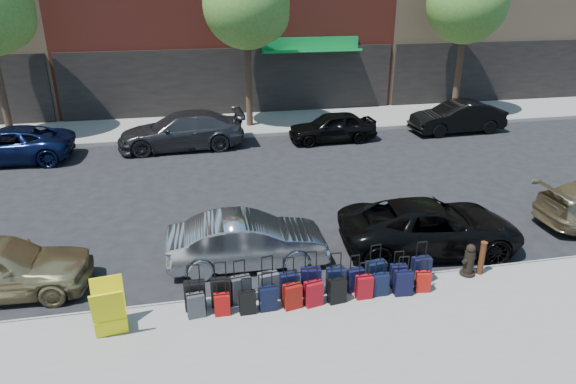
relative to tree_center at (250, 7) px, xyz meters
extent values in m
plane|color=black|center=(-0.64, -9.50, -5.41)|extent=(120.00, 120.00, 0.00)
cube|color=gray|center=(-0.64, -16.00, -5.34)|extent=(60.00, 4.00, 0.15)
cube|color=gray|center=(-0.64, 0.50, -5.34)|extent=(60.00, 4.00, 0.15)
cube|color=gray|center=(-0.64, -13.98, -5.34)|extent=(60.00, 0.08, 0.15)
cube|color=gray|center=(-0.64, -1.52, -5.34)|extent=(60.00, 0.08, 0.15)
cube|color=black|center=(-0.64, 2.45, -3.71)|extent=(16.66, 0.15, 3.40)
cube|color=#0E8038|center=(3.36, 2.10, -2.21)|extent=(5.00, 0.91, 0.27)
cube|color=#0E8038|center=(3.36, 2.40, -1.86)|extent=(5.00, 0.10, 0.60)
cube|color=black|center=(15.36, 2.45, -3.71)|extent=(14.70, 0.15, 3.40)
cylinder|color=black|center=(-10.64, 0.00, -2.86)|extent=(0.30, 0.30, 4.80)
sphere|color=#397426|center=(-10.04, 0.00, -0.27)|extent=(2.58, 2.58, 2.58)
cylinder|color=black|center=(-0.14, 0.00, -2.86)|extent=(0.30, 0.30, 4.80)
sphere|color=#397426|center=(-0.14, 0.00, 0.11)|extent=(3.80, 3.80, 3.80)
sphere|color=#397426|center=(0.46, 0.00, -0.27)|extent=(2.58, 2.58, 2.58)
cylinder|color=black|center=(10.36, 0.00, -2.86)|extent=(0.30, 0.30, 4.80)
sphere|color=#397426|center=(10.36, 0.00, 0.11)|extent=(3.80, 3.80, 3.80)
sphere|color=#397426|center=(10.96, 0.00, -0.27)|extent=(2.58, 2.58, 2.58)
cube|color=black|center=(-3.19, -14.30, -4.94)|extent=(0.44, 0.25, 0.65)
cylinder|color=black|center=(-3.19, -14.30, -4.24)|extent=(0.24, 0.04, 0.03)
cube|color=black|center=(-2.64, -14.27, -4.94)|extent=(0.44, 0.27, 0.63)
cylinder|color=black|center=(-2.64, -14.27, -4.26)|extent=(0.24, 0.05, 0.03)
cube|color=#323237|center=(-2.22, -14.26, -4.95)|extent=(0.45, 0.30, 0.63)
cylinder|color=black|center=(-2.22, -14.26, -4.27)|extent=(0.24, 0.07, 0.03)
cube|color=#414046|center=(-1.62, -14.26, -4.94)|extent=(0.46, 0.31, 0.64)
cylinder|color=black|center=(-1.62, -14.26, -4.24)|extent=(0.24, 0.07, 0.03)
cube|color=black|center=(-1.17, -14.31, -4.95)|extent=(0.42, 0.25, 0.62)
cylinder|color=black|center=(-1.17, -14.31, -4.29)|extent=(0.23, 0.04, 0.03)
cube|color=black|center=(-0.67, -14.26, -4.94)|extent=(0.45, 0.28, 0.65)
cylinder|color=black|center=(-0.67, -14.26, -4.24)|extent=(0.24, 0.06, 0.03)
cube|color=black|center=(-0.12, -14.32, -4.96)|extent=(0.42, 0.25, 0.61)
cylinder|color=black|center=(-0.12, -14.32, -4.30)|extent=(0.23, 0.05, 0.03)
cube|color=black|center=(0.33, -14.31, -4.99)|extent=(0.37, 0.22, 0.54)
cylinder|color=black|center=(0.33, -14.31, -4.41)|extent=(0.20, 0.05, 0.03)
cube|color=black|center=(0.82, -14.28, -4.93)|extent=(0.46, 0.30, 0.65)
cylinder|color=black|center=(0.82, -14.28, -4.23)|extent=(0.25, 0.07, 0.03)
cube|color=black|center=(1.34, -14.34, -4.99)|extent=(0.38, 0.23, 0.54)
cylinder|color=black|center=(1.34, -14.34, -4.41)|extent=(0.20, 0.05, 0.03)
cube|color=black|center=(1.92, -14.28, -4.95)|extent=(0.43, 0.25, 0.63)
cylinder|color=black|center=(1.92, -14.28, -4.27)|extent=(0.24, 0.05, 0.03)
cube|color=#35353A|center=(-3.18, -14.57, -5.00)|extent=(0.38, 0.24, 0.53)
cylinder|color=black|center=(-3.18, -14.57, -4.43)|extent=(0.20, 0.05, 0.03)
cube|color=#A20C0A|center=(-2.65, -14.61, -5.02)|extent=(0.33, 0.19, 0.48)
cylinder|color=black|center=(-2.65, -14.61, -4.50)|extent=(0.18, 0.04, 0.03)
cube|color=black|center=(-2.13, -14.67, -5.01)|extent=(0.34, 0.20, 0.50)
cylinder|color=black|center=(-2.13, -14.67, -4.46)|extent=(0.19, 0.03, 0.03)
cube|color=black|center=(-1.69, -14.63, -4.99)|extent=(0.38, 0.23, 0.54)
cylinder|color=black|center=(-1.69, -14.63, -4.40)|extent=(0.21, 0.04, 0.03)
cube|color=maroon|center=(-1.17, -14.67, -4.99)|extent=(0.41, 0.29, 0.55)
cylinder|color=black|center=(-1.17, -14.67, -4.38)|extent=(0.21, 0.07, 0.03)
cube|color=maroon|center=(-0.71, -14.66, -4.98)|extent=(0.41, 0.29, 0.56)
cylinder|color=black|center=(-0.71, -14.66, -4.38)|extent=(0.21, 0.07, 0.03)
cube|color=black|center=(-0.19, -14.66, -4.99)|extent=(0.40, 0.26, 0.55)
cylinder|color=black|center=(-0.19, -14.66, -4.39)|extent=(0.21, 0.06, 0.03)
cube|color=maroon|center=(0.44, -14.62, -5.00)|extent=(0.36, 0.21, 0.53)
cylinder|color=black|center=(0.44, -14.62, -4.42)|extent=(0.20, 0.03, 0.03)
cube|color=black|center=(0.82, -14.57, -5.01)|extent=(0.35, 0.20, 0.51)
cylinder|color=black|center=(0.82, -14.57, -4.45)|extent=(0.19, 0.03, 0.03)
cube|color=black|center=(1.31, -14.67, -4.98)|extent=(0.40, 0.25, 0.57)
cylinder|color=black|center=(1.31, -14.67, -4.36)|extent=(0.22, 0.05, 0.03)
cube|color=#B0130B|center=(1.80, -14.64, -5.02)|extent=(0.34, 0.23, 0.47)
cylinder|color=black|center=(1.80, -14.64, -4.51)|extent=(0.18, 0.06, 0.03)
cylinder|color=black|center=(3.16, -14.20, -5.23)|extent=(0.36, 0.36, 0.06)
cylinder|color=black|center=(3.16, -14.20, -4.92)|extent=(0.24, 0.24, 0.56)
sphere|color=black|center=(3.16, -14.20, -4.58)|extent=(0.22, 0.22, 0.22)
cylinder|color=black|center=(3.16, -14.20, -4.86)|extent=(0.41, 0.23, 0.10)
cylinder|color=#38190C|center=(3.46, -14.23, -4.85)|extent=(0.14, 0.14, 0.82)
cylinder|color=#38190C|center=(3.46, -14.23, -4.44)|extent=(0.16, 0.16, 0.04)
cube|color=yellow|center=(-4.81, -14.98, -4.70)|extent=(0.64, 0.35, 1.10)
cube|color=yellow|center=(-4.86, -14.58, -4.70)|extent=(0.64, 0.35, 1.10)
cube|color=yellow|center=(-4.84, -14.78, -4.87)|extent=(0.66, 0.47, 0.02)
imported|color=#B2B5B9|center=(-1.84, -12.43, -4.77)|extent=(3.94, 1.43, 1.29)
imported|color=black|center=(2.93, -12.61, -4.76)|extent=(4.90, 2.62, 1.31)
imported|color=#0D173C|center=(-9.93, -2.94, -4.74)|extent=(4.90, 2.40, 1.34)
imported|color=#363538|center=(-3.32, -2.51, -4.66)|extent=(5.25, 2.27, 1.50)
imported|color=black|center=(3.10, -2.82, -4.77)|extent=(3.83, 1.64, 1.29)
imported|color=black|center=(9.11, -2.60, -4.71)|extent=(4.34, 1.67, 1.41)
camera|label=1|loc=(-3.08, -23.59, 1.24)|focal=32.00mm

